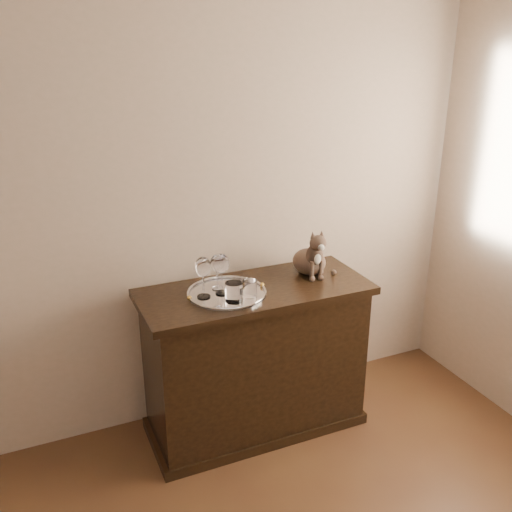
{
  "coord_description": "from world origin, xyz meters",
  "views": [
    {
      "loc": [
        -0.47,
        -0.51,
        2.06
      ],
      "look_at": [
        0.61,
        1.95,
        1.02
      ],
      "focal_mm": 40.0,
      "sensor_mm": 36.0,
      "label": 1
    }
  ],
  "objects_px": {
    "wine_glass_d": "(221,274)",
    "cat": "(310,250)",
    "tray": "(227,294)",
    "wine_glass_c": "(203,277)",
    "sideboard": "(255,360)",
    "wine_glass_b": "(217,272)",
    "tumbler_a": "(250,288)",
    "tumbler_b": "(234,292)"
  },
  "relations": [
    {
      "from": "wine_glass_b",
      "to": "tumbler_a",
      "type": "bearing_deg",
      "value": -52.13
    },
    {
      "from": "wine_glass_b",
      "to": "wine_glass_c",
      "type": "bearing_deg",
      "value": -145.5
    },
    {
      "from": "cat",
      "to": "tumbler_b",
      "type": "bearing_deg",
      "value": -155.39
    },
    {
      "from": "tumbler_b",
      "to": "sideboard",
      "type": "bearing_deg",
      "value": 35.1
    },
    {
      "from": "tray",
      "to": "tumbler_b",
      "type": "relative_size",
      "value": 4.13
    },
    {
      "from": "sideboard",
      "to": "tray",
      "type": "bearing_deg",
      "value": -175.6
    },
    {
      "from": "wine_glass_b",
      "to": "sideboard",
      "type": "bearing_deg",
      "value": -17.08
    },
    {
      "from": "sideboard",
      "to": "wine_glass_c",
      "type": "height_order",
      "value": "wine_glass_c"
    },
    {
      "from": "sideboard",
      "to": "wine_glass_d",
      "type": "xyz_separation_m",
      "value": [
        -0.18,
        -0.01,
        0.54
      ]
    },
    {
      "from": "sideboard",
      "to": "cat",
      "type": "distance_m",
      "value": 0.66
    },
    {
      "from": "wine_glass_d",
      "to": "tumbler_a",
      "type": "relative_size",
      "value": 2.55
    },
    {
      "from": "tray",
      "to": "cat",
      "type": "distance_m",
      "value": 0.53
    },
    {
      "from": "wine_glass_b",
      "to": "cat",
      "type": "height_order",
      "value": "cat"
    },
    {
      "from": "tray",
      "to": "wine_glass_d",
      "type": "height_order",
      "value": "wine_glass_d"
    },
    {
      "from": "wine_glass_c",
      "to": "tumbler_a",
      "type": "distance_m",
      "value": 0.24
    },
    {
      "from": "tumbler_b",
      "to": "tumbler_a",
      "type": "bearing_deg",
      "value": 14.04
    },
    {
      "from": "wine_glass_d",
      "to": "cat",
      "type": "relative_size",
      "value": 0.78
    },
    {
      "from": "wine_glass_c",
      "to": "tumbler_a",
      "type": "bearing_deg",
      "value": -21.11
    },
    {
      "from": "wine_glass_c",
      "to": "wine_glass_d",
      "type": "bearing_deg",
      "value": 2.11
    },
    {
      "from": "tray",
      "to": "tumbler_a",
      "type": "xyz_separation_m",
      "value": [
        0.09,
        -0.08,
        0.05
      ]
    },
    {
      "from": "wine_glass_d",
      "to": "tumbler_a",
      "type": "xyz_separation_m",
      "value": [
        0.11,
        -0.09,
        -0.06
      ]
    },
    {
      "from": "tray",
      "to": "wine_glass_c",
      "type": "xyz_separation_m",
      "value": [
        -0.12,
        0.0,
        0.11
      ]
    },
    {
      "from": "tumbler_a",
      "to": "tumbler_b",
      "type": "xyz_separation_m",
      "value": [
        -0.09,
        -0.02,
        0.01
      ]
    },
    {
      "from": "tumbler_b",
      "to": "cat",
      "type": "distance_m",
      "value": 0.55
    },
    {
      "from": "wine_glass_d",
      "to": "cat",
      "type": "height_order",
      "value": "cat"
    },
    {
      "from": "tumbler_a",
      "to": "wine_glass_d",
      "type": "bearing_deg",
      "value": 143.37
    },
    {
      "from": "sideboard",
      "to": "wine_glass_d",
      "type": "height_order",
      "value": "wine_glass_d"
    },
    {
      "from": "sideboard",
      "to": "tumbler_a",
      "type": "bearing_deg",
      "value": -127.57
    },
    {
      "from": "sideboard",
      "to": "tumbler_a",
      "type": "relative_size",
      "value": 14.49
    },
    {
      "from": "wine_glass_b",
      "to": "wine_glass_d",
      "type": "bearing_deg",
      "value": -89.63
    },
    {
      "from": "tray",
      "to": "wine_glass_d",
      "type": "distance_m",
      "value": 0.11
    },
    {
      "from": "sideboard",
      "to": "wine_glass_b",
      "type": "relative_size",
      "value": 6.52
    },
    {
      "from": "sideboard",
      "to": "cat",
      "type": "bearing_deg",
      "value": 10.81
    },
    {
      "from": "wine_glass_c",
      "to": "wine_glass_d",
      "type": "xyz_separation_m",
      "value": [
        0.1,
        0.0,
        0.0
      ]
    },
    {
      "from": "tray",
      "to": "cat",
      "type": "height_order",
      "value": "cat"
    },
    {
      "from": "tumbler_a",
      "to": "tumbler_b",
      "type": "relative_size",
      "value": 0.85
    },
    {
      "from": "wine_glass_d",
      "to": "cat",
      "type": "distance_m",
      "value": 0.54
    },
    {
      "from": "tray",
      "to": "wine_glass_c",
      "type": "height_order",
      "value": "wine_glass_c"
    },
    {
      "from": "wine_glass_b",
      "to": "wine_glass_d",
      "type": "relative_size",
      "value": 0.87
    },
    {
      "from": "tumbler_b",
      "to": "cat",
      "type": "bearing_deg",
      "value": 19.46
    },
    {
      "from": "wine_glass_b",
      "to": "tumbler_b",
      "type": "xyz_separation_m",
      "value": [
        0.02,
        -0.17,
        -0.04
      ]
    },
    {
      "from": "wine_glass_b",
      "to": "tumbler_b",
      "type": "bearing_deg",
      "value": -82.45
    }
  ]
}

